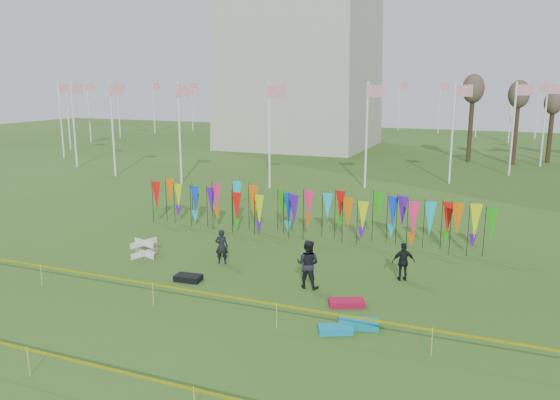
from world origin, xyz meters
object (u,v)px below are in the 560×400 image
at_px(person_right, 403,262).
at_px(kite_bag_teal, 358,324).
at_px(kite_bag_black, 188,278).
at_px(box_kite, 144,248).
at_px(kite_bag_turquoise, 335,329).
at_px(person_mid, 308,264).
at_px(person_left, 222,247).
at_px(kite_bag_red, 346,303).

relative_size(person_right, kite_bag_teal, 1.21).
bearing_deg(kite_bag_black, person_right, 22.59).
height_order(box_kite, kite_bag_turquoise, box_kite).
distance_m(person_mid, kite_bag_teal, 3.98).
bearing_deg(person_mid, person_left, -16.28).
bearing_deg(kite_bag_red, person_right, 67.12).
bearing_deg(kite_bag_red, person_mid, 148.07).
distance_m(kite_bag_turquoise, kite_bag_red, 2.24).
bearing_deg(person_right, person_left, -16.16).
bearing_deg(kite_bag_turquoise, kite_bag_teal, 48.57).
relative_size(kite_bag_black, kite_bag_teal, 0.82).
xyz_separation_m(person_left, person_right, (7.89, 0.91, 0.01)).
xyz_separation_m(person_right, kite_bag_teal, (-0.60, -4.96, -0.67)).
relative_size(kite_bag_turquoise, kite_bag_teal, 0.83).
distance_m(box_kite, kite_bag_teal, 11.64).
xyz_separation_m(person_mid, kite_bag_teal, (2.76, -2.75, -0.85)).
bearing_deg(kite_bag_black, kite_bag_teal, -11.85).
bearing_deg(person_mid, person_right, -146.78).
distance_m(box_kite, kite_bag_turquoise, 11.31).
distance_m(box_kite, person_mid, 8.39).
bearing_deg(kite_bag_red, kite_bag_black, 179.73).
xyz_separation_m(person_right, kite_bag_red, (-1.44, -3.41, -0.68)).
xyz_separation_m(person_right, kite_bag_turquoise, (-1.20, -5.64, -0.69)).
relative_size(person_mid, kite_bag_turquoise, 1.78).
relative_size(person_left, kite_bag_red, 1.23).
bearing_deg(person_left, kite_bag_black, 66.07).
height_order(person_right, kite_bag_black, person_right).
height_order(person_mid, person_right, person_mid).
bearing_deg(kite_bag_red, box_kite, 169.07).
height_order(person_left, person_right, person_right).
bearing_deg(person_mid, box_kite, -5.55).
height_order(person_mid, kite_bag_black, person_mid).
height_order(box_kite, kite_bag_black, box_kite).
bearing_deg(kite_bag_teal, person_left, 150.94).
xyz_separation_m(person_left, kite_bag_red, (6.45, -2.50, -0.67)).
height_order(person_left, kite_bag_turquoise, person_left).
relative_size(kite_bag_turquoise, kite_bag_black, 1.02).
relative_size(kite_bag_turquoise, kite_bag_red, 0.86).
bearing_deg(person_left, kite_bag_turquoise, 126.26).
distance_m(person_mid, person_right, 4.03).
bearing_deg(kite_bag_red, kite_bag_turquoise, -83.89).
bearing_deg(kite_bag_teal, kite_bag_black, 168.15).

